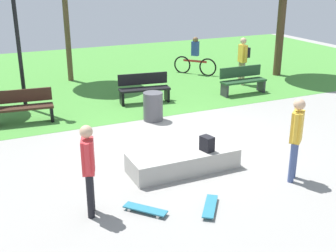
% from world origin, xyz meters
% --- Properties ---
extents(ground_plane, '(28.00, 28.00, 0.00)m').
position_xyz_m(ground_plane, '(0.00, 0.00, 0.00)').
color(ground_plane, gray).
extents(grass_lawn, '(26.60, 12.14, 0.01)m').
position_xyz_m(grass_lawn, '(0.00, 7.93, 0.00)').
color(grass_lawn, '#478C38').
rests_on(grass_lawn, ground_plane).
extents(concrete_ledge, '(2.33, 0.87, 0.42)m').
position_xyz_m(concrete_ledge, '(-0.72, -1.48, 0.21)').
color(concrete_ledge, '#A8A59E').
rests_on(concrete_ledge, ground_plane).
extents(backpack_on_ledge, '(0.26, 0.32, 0.32)m').
position_xyz_m(backpack_on_ledge, '(-0.25, -1.65, 0.58)').
color(backpack_on_ledge, black).
rests_on(backpack_on_ledge, concrete_ledge).
extents(skater_performing_trick, '(0.29, 0.41, 1.65)m').
position_xyz_m(skater_performing_trick, '(-2.96, -2.40, 0.96)').
color(skater_performing_trick, black).
rests_on(skater_performing_trick, ground_plane).
extents(skater_watching, '(0.37, 0.36, 1.71)m').
position_xyz_m(skater_watching, '(1.08, -2.81, 1.00)').
color(skater_watching, '#3F5184').
rests_on(skater_watching, ground_plane).
extents(skateboard_by_ledge, '(0.68, 0.73, 0.08)m').
position_xyz_m(skateboard_by_ledge, '(-2.09, -2.75, 0.06)').
color(skateboard_by_ledge, teal).
rests_on(skateboard_by_ledge, ground_plane).
extents(skateboard_spare, '(0.63, 0.76, 0.08)m').
position_xyz_m(skateboard_spare, '(-1.00, -3.14, 0.06)').
color(skateboard_spare, teal).
rests_on(skateboard_spare, ground_plane).
extents(park_bench_by_oak, '(1.65, 0.67, 0.91)m').
position_xyz_m(park_bench_by_oak, '(0.34, 3.43, 0.48)').
color(park_bench_by_oak, black).
rests_on(park_bench_by_oak, ground_plane).
extents(park_bench_far_right, '(1.60, 0.47, 0.91)m').
position_xyz_m(park_bench_far_right, '(3.74, 2.99, 0.48)').
color(park_bench_far_right, '#1E4223').
rests_on(park_bench_far_right, ground_plane).
extents(park_bench_center_lawn, '(1.64, 0.63, 0.91)m').
position_xyz_m(park_bench_center_lawn, '(-3.39, 3.02, 0.48)').
color(park_bench_center_lawn, '#331E14').
rests_on(park_bench_center_lawn, ground_plane).
extents(lamp_post, '(0.28, 0.28, 5.00)m').
position_xyz_m(lamp_post, '(-3.19, 4.38, 2.98)').
color(lamp_post, black).
rests_on(lamp_post, ground_plane).
extents(trash_bin, '(0.55, 0.55, 0.80)m').
position_xyz_m(trash_bin, '(-0.07, 1.72, 0.40)').
color(trash_bin, '#4C4C51').
rests_on(trash_bin, ground_plane).
extents(pedestrian_with_backpack, '(0.36, 0.43, 1.71)m').
position_xyz_m(pedestrian_with_backpack, '(4.43, 4.03, 1.03)').
color(pedestrian_with_backpack, tan).
rests_on(pedestrian_with_backpack, ground_plane).
extents(cyclist_on_bicycle, '(1.23, 1.42, 1.52)m').
position_xyz_m(cyclist_on_bicycle, '(3.62, 6.19, 0.63)').
color(cyclist_on_bicycle, black).
rests_on(cyclist_on_bicycle, ground_plane).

